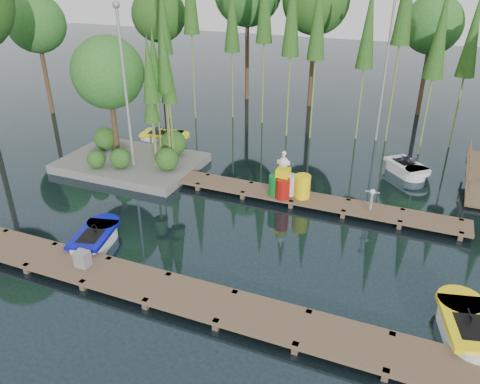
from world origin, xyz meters
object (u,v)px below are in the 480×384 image
at_px(island, 122,97).
at_px(boat_yellow_far, 163,138).
at_px(drum_cluster, 283,183).
at_px(utility_cabinet, 82,259).
at_px(boat_blue, 95,239).
at_px(yellow_barrel, 302,186).

bearing_deg(island, boat_yellow_far, 89.21).
relative_size(island, drum_cluster, 3.63).
xyz_separation_m(boat_yellow_far, drum_cluster, (7.81, -3.96, 0.56)).
relative_size(island, utility_cabinet, 13.34).
height_order(boat_blue, boat_yellow_far, boat_yellow_far).
distance_m(boat_yellow_far, drum_cluster, 8.78).
distance_m(boat_blue, yellow_barrel, 7.93).
height_order(island, boat_blue, island).
distance_m(utility_cabinet, yellow_barrel, 8.55).
height_order(yellow_barrel, drum_cluster, drum_cluster).
height_order(boat_yellow_far, drum_cluster, drum_cluster).
bearing_deg(drum_cluster, boat_yellow_far, 153.14).
relative_size(boat_blue, utility_cabinet, 5.22).
bearing_deg(drum_cluster, yellow_barrel, 11.31).
xyz_separation_m(boat_blue, boat_yellow_far, (-2.94, 9.37, 0.04)).
height_order(island, utility_cabinet, island).
distance_m(boat_yellow_far, yellow_barrel, 9.38).
xyz_separation_m(island, drum_cluster, (7.85, -0.94, -2.34)).
height_order(island, drum_cluster, island).
bearing_deg(boat_blue, island, 101.96).
xyz_separation_m(island, yellow_barrel, (8.60, -0.79, -2.42)).
bearing_deg(utility_cabinet, boat_yellow_far, 108.65).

